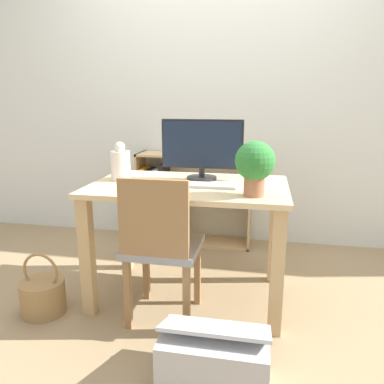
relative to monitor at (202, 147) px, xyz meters
The scene contains 11 objects.
ground_plane 0.95m from the monitor, 107.44° to the right, with size 10.00×10.00×0.00m, color #997F5B.
wall_back 1.00m from the monitor, 93.15° to the left, with size 8.00×0.05×2.60m.
desk 0.39m from the monitor, 107.44° to the right, with size 1.17×0.73×0.73m.
monitor is the anchor object (origin of this frame).
keyboard 0.29m from the monitor, 82.40° to the right, with size 0.42×0.13×0.02m.
vase 0.52m from the monitor, 165.17° to the right, with size 0.12×0.12×0.24m.
potted_plant 0.51m from the monitor, 48.09° to the right, with size 0.21×0.21×0.29m.
chair 0.68m from the monitor, 106.83° to the right, with size 0.40×0.40×0.85m.
bookshelf 1.03m from the monitor, 115.37° to the left, with size 0.97×0.28×0.78m.
basket 1.30m from the monitor, 148.43° to the right, with size 0.25×0.25×0.37m.
storage_box 1.22m from the monitor, 76.84° to the right, with size 0.48×0.32×0.29m.
Camera 1 is at (0.43, -2.14, 1.22)m, focal length 35.00 mm.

